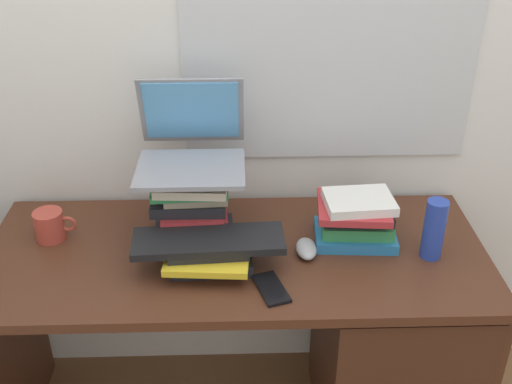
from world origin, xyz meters
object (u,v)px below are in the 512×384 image
(book_stack_tall, at_px, (192,205))
(cell_phone, at_px, (271,289))
(desk, at_px, (355,338))
(book_stack_keyboard_riser, at_px, (210,255))
(laptop, at_px, (191,144))
(book_stack_side, at_px, (356,219))
(computer_mouse, at_px, (306,249))
(water_bottle, at_px, (434,229))
(mug, at_px, (50,225))
(keyboard, at_px, (208,241))

(book_stack_tall, xyz_separation_m, cell_phone, (0.22, -0.26, -0.11))
(desk, xyz_separation_m, cell_phone, (-0.28, -0.16, 0.34))
(book_stack_keyboard_riser, distance_m, laptop, 0.33)
(desk, height_order, book_stack_side, book_stack_side)
(computer_mouse, bearing_deg, water_bottle, -3.45)
(mug, bearing_deg, book_stack_tall, -1.47)
(laptop, height_order, water_bottle, laptop)
(book_stack_tall, distance_m, water_bottle, 0.70)
(desk, bearing_deg, mug, 173.48)
(desk, distance_m, laptop, 0.81)
(keyboard, relative_size, computer_mouse, 4.04)
(book_stack_side, distance_m, laptop, 0.53)
(keyboard, xyz_separation_m, computer_mouse, (0.28, 0.05, -0.07))
(book_stack_side, distance_m, keyboard, 0.45)
(computer_mouse, distance_m, mug, 0.77)
(computer_mouse, relative_size, water_bottle, 0.57)
(laptop, bearing_deg, cell_phone, -55.34)
(book_stack_side, distance_m, computer_mouse, 0.18)
(book_stack_tall, xyz_separation_m, laptop, (0.00, 0.06, 0.17))
(book_stack_tall, relative_size, laptop, 0.79)
(computer_mouse, relative_size, mug, 0.83)
(book_stack_keyboard_riser, distance_m, computer_mouse, 0.28)
(book_stack_keyboard_riser, relative_size, cell_phone, 1.81)
(mug, xyz_separation_m, water_bottle, (1.12, -0.13, 0.05))
(book_stack_tall, height_order, laptop, laptop)
(book_stack_keyboard_riser, relative_size, laptop, 0.80)
(desk, bearing_deg, keyboard, -173.63)
(mug, bearing_deg, keyboard, -18.02)
(book_stack_side, height_order, keyboard, book_stack_side)
(keyboard, bearing_deg, mug, 159.27)
(desk, xyz_separation_m, book_stack_keyboard_riser, (-0.45, -0.05, 0.37))
(desk, bearing_deg, book_stack_side, 102.95)
(keyboard, distance_m, mug, 0.51)
(book_stack_side, height_order, cell_phone, book_stack_side)
(book_stack_tall, bearing_deg, computer_mouse, -15.62)
(book_stack_tall, distance_m, laptop, 0.18)
(book_stack_side, relative_size, laptop, 0.81)
(computer_mouse, relative_size, cell_phone, 0.76)
(mug, bearing_deg, book_stack_keyboard_riser, -17.87)
(desk, height_order, book_stack_keyboard_riser, book_stack_keyboard_riser)
(book_stack_keyboard_riser, bearing_deg, computer_mouse, 10.67)
(water_bottle, bearing_deg, book_stack_side, 155.44)
(book_stack_tall, distance_m, book_stack_keyboard_riser, 0.17)
(computer_mouse, bearing_deg, book_stack_side, 25.22)
(keyboard, bearing_deg, book_stack_tall, 106.75)
(book_stack_side, bearing_deg, computer_mouse, -154.78)
(book_stack_keyboard_riser, bearing_deg, cell_phone, -33.84)
(laptop, height_order, cell_phone, laptop)
(laptop, distance_m, computer_mouse, 0.45)
(book_stack_keyboard_riser, height_order, book_stack_side, book_stack_side)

